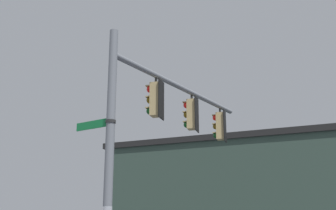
% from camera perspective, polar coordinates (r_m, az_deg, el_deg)
% --- Properties ---
extents(signal_pole, '(0.23, 0.23, 7.27)m').
position_cam_1_polar(signal_pole, '(11.18, -7.78, -7.33)').
color(signal_pole, slate).
rests_on(signal_pole, ground).
extents(mast_arm, '(6.99, 2.40, 0.17)m').
position_cam_1_polar(mast_arm, '(14.72, 2.05, 2.16)').
color(mast_arm, slate).
extents(traffic_light_nearest_pole, '(0.54, 0.49, 1.31)m').
position_cam_1_polar(traffic_light_nearest_pole, '(13.21, -1.70, 0.72)').
color(traffic_light_nearest_pole, black).
extents(traffic_light_mid_inner, '(0.54, 0.49, 1.31)m').
position_cam_1_polar(traffic_light_mid_inner, '(14.95, 3.11, -1.25)').
color(traffic_light_mid_inner, black).
extents(traffic_light_mid_outer, '(0.54, 0.49, 1.31)m').
position_cam_1_polar(traffic_light_mid_outer, '(16.80, 6.89, -2.79)').
color(traffic_light_mid_outer, black).
extents(street_name_sign, '(0.53, 1.31, 0.22)m').
position_cam_1_polar(street_name_sign, '(11.62, -9.01, -2.44)').
color(street_name_sign, '#147238').
extents(storefront_building, '(7.83, 14.01, 6.37)m').
position_cam_1_polar(storefront_building, '(23.10, 9.48, -12.71)').
color(storefront_building, '#33473D').
rests_on(storefront_building, ground).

